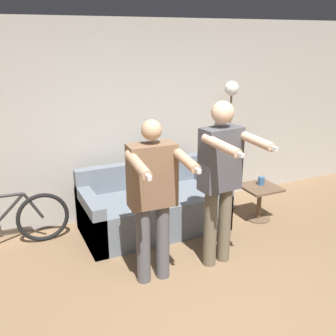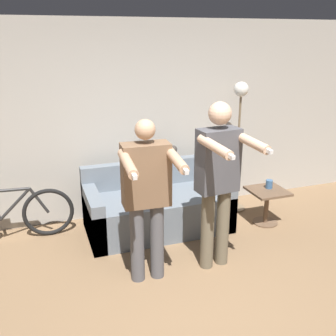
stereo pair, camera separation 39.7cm
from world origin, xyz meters
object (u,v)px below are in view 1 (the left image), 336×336
Objects in this scene: couch at (153,208)px; side_table at (260,196)px; floor_lamp at (230,118)px; cup at (261,181)px; bicycle at (3,223)px; cat at (157,154)px; person_right at (221,174)px; person_left at (153,192)px.

side_table is (1.41, -0.34, 0.06)m from couch.
side_table is at bearing -72.85° from floor_lamp.
cup reaches higher than side_table.
couch is at bearing 166.23° from side_table.
bicycle is at bearing 171.73° from couch.
cup is (1.25, -0.64, -0.36)m from cat.
cat is 1.12m from floor_lamp.
cat is 0.28× the size of floor_lamp.
person_right is at bearing -147.14° from side_table.
floor_lamp is at bearing 113.61° from cup.
cup is (1.46, -0.29, 0.25)m from couch.
bicycle reaches higher than side_table.
couch reaches higher than side_table.
floor_lamp is (0.92, 1.25, 0.27)m from person_right.
floor_lamp is (1.03, -0.15, 0.42)m from cat.
couch is 1.80m from bicycle.
floor_lamp reaches higher than side_table.
couch is at bearing 168.58° from cup.
cup is at bearing 24.51° from person_left.
person_left is 1.10× the size of bicycle.
person_left reaches higher than bicycle.
cat reaches higher than side_table.
person_right reaches higher than cat.
side_table is at bearing 27.31° from person_right.
bicycle is (-1.98, -0.09, -0.57)m from cat.
cup is at bearing -66.39° from floor_lamp.
person_left is at bearing -143.27° from floor_lamp.
floor_lamp is 1.19× the size of bicycle.
person_left is at bearing -114.63° from cat.
floor_lamp is at bearing 107.15° from side_table.
couch is at bearing -170.79° from floor_lamp.
person_left reaches higher than cup.
couch reaches higher than cup.
person_right is 1.47m from side_table.
person_left is at bearing -44.13° from bicycle.
person_right is 1.45m from cup.
side_table is at bearing -10.73° from bicycle.
side_table is (1.08, 0.70, -0.69)m from person_right.
couch is at bearing -120.79° from cat.
person_left is at bearing -158.28° from cup.
person_right reaches higher than person_left.
cat reaches higher than couch.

